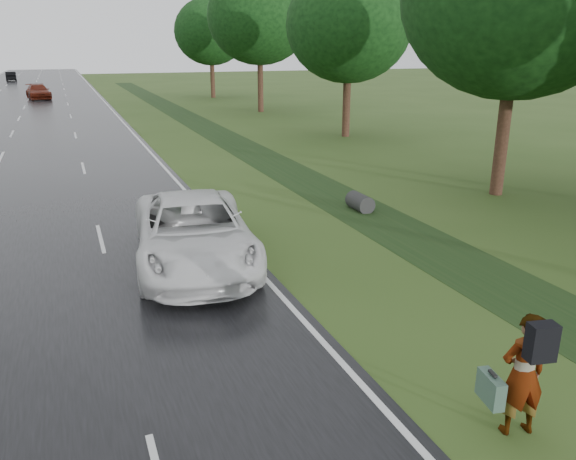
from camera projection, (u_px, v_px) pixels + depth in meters
The scene contains 11 objects.
road at pixel (23, 112), 44.96m from camera, with size 14.00×180.00×0.04m, color black.
edge_stripe_east at pixel (110, 108), 47.32m from camera, with size 0.12×180.00×0.01m, color silver.
center_line at pixel (23, 111), 44.95m from camera, with size 0.12×180.00×0.01m, color silver.
drainage_ditch at pixel (268, 160), 25.79m from camera, with size 2.20×120.00×0.56m.
tree_east_c at pixel (349, 25), 30.91m from camera, with size 7.00×7.00×9.29m.
tree_east_d at pixel (259, 17), 42.80m from camera, with size 8.00×8.00×10.76m.
tree_east_f at pixel (211, 32), 55.30m from camera, with size 7.20×7.20×9.62m.
pedestrian at pixel (522, 373), 7.42m from camera, with size 0.85×0.83×1.79m.
white_pickup at pixel (194, 232), 13.31m from camera, with size 2.65×5.75×1.60m, color silver.
far_car_red at pixel (38, 92), 55.12m from camera, with size 1.95×4.79×1.39m, color maroon.
far_car_dark at pixel (11, 76), 83.73m from camera, with size 1.40×4.03×1.33m, color black.
Camera 1 is at (2.91, -5.32, 5.04)m, focal length 35.00 mm.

